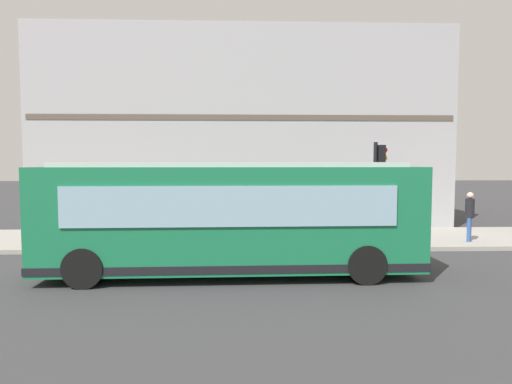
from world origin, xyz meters
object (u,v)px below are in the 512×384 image
Objects in this scene: fire_hydrant at (277,224)px; pedestrian_near_hydrant at (45,214)px; traffic_light_near_corner at (379,174)px; pedestrian_by_light_pole at (320,215)px; pedestrian_walking_along_curb at (470,213)px; newspaper_vending_box at (367,220)px; city_bus_nearside at (231,218)px; pedestrian_near_building_entrance at (234,212)px.

fire_hydrant is 0.42× the size of pedestrian_near_hydrant.
fire_hydrant is at bearing 49.73° from traffic_light_near_corner.
traffic_light_near_corner is 2.74m from pedestrian_by_light_pole.
pedestrian_by_light_pole is at bearing 53.38° from traffic_light_near_corner.
traffic_light_near_corner reaches higher than pedestrian_walking_along_curb.
pedestrian_by_light_pole is 1.82× the size of newspaper_vending_box.
fire_hydrant is at bearing -16.43° from city_bus_nearside.
traffic_light_near_corner is (3.25, -5.08, 1.12)m from city_bus_nearside.
pedestrian_walking_along_curb reaches higher than fire_hydrant.
city_bus_nearside reaches higher than pedestrian_near_hydrant.
city_bus_nearside reaches higher than pedestrian_near_building_entrance.
traffic_light_near_corner is 4.83m from fire_hydrant.
newspaper_vending_box is (6.68, -5.70, -0.95)m from city_bus_nearside.
pedestrian_walking_along_curb reaches higher than pedestrian_near_building_entrance.
pedestrian_walking_along_curb is 5.45m from pedestrian_by_light_pole.
pedestrian_near_hydrant reaches higher than pedestrian_by_light_pole.
traffic_light_near_corner is at bearing -130.27° from fire_hydrant.
traffic_light_near_corner is at bearing -57.39° from city_bus_nearside.
pedestrian_near_building_entrance is at bearing -0.04° from city_bus_nearside.
city_bus_nearside is 8.84m from newspaper_vending_box.
pedestrian_walking_along_curb is 8.83m from pedestrian_near_building_entrance.
newspaper_vending_box is at bearing -40.47° from city_bus_nearside.
newspaper_vending_box is (0.64, -3.92, 0.09)m from fire_hydrant.
traffic_light_near_corner is at bearing -96.05° from pedestrian_near_hydrant.
fire_hydrant is at bearing 99.29° from newspaper_vending_box.
newspaper_vending_box is at bearing -80.28° from pedestrian_near_hydrant.
pedestrian_by_light_pole is at bearing 82.69° from pedestrian_walking_along_curb.
newspaper_vending_box reaches higher than fire_hydrant.
city_bus_nearside is at bearing 179.96° from pedestrian_near_building_entrance.
pedestrian_near_building_entrance is (0.93, 3.28, -0.00)m from pedestrian_by_light_pole.
city_bus_nearside is at bearing 139.53° from newspaper_vending_box.
pedestrian_by_light_pole is at bearing -134.16° from fire_hydrant.
pedestrian_near_building_entrance is (-0.53, 1.78, 0.57)m from fire_hydrant.
city_bus_nearside is at bearing 144.41° from pedestrian_by_light_pole.
pedestrian_near_hydrant is 1.94× the size of newspaper_vending_box.
traffic_light_near_corner is 4.01× the size of newspaper_vending_box.
pedestrian_near_building_entrance is 1.81× the size of newspaper_vending_box.
pedestrian_walking_along_curb is 4.13m from newspaper_vending_box.
city_bus_nearside is 11.20× the size of newspaper_vending_box.
pedestrian_near_hydrant is at bearing 99.91° from fire_hydrant.
pedestrian_near_building_entrance reaches higher than fire_hydrant.
city_bus_nearside is 9.52m from pedestrian_walking_along_curb.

